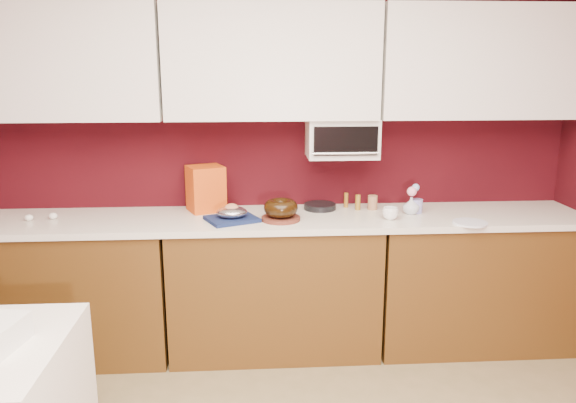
{
  "coord_description": "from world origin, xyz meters",
  "views": [
    {
      "loc": [
        -0.13,
        -1.49,
        1.82
      ],
      "look_at": [
        0.08,
        1.84,
        1.02
      ],
      "focal_mm": 35.0,
      "sensor_mm": 36.0,
      "label": 1
    }
  ],
  "objects_px": {
    "pandoro_box": "(206,189)",
    "blue_jar": "(417,206)",
    "toaster_oven": "(342,138)",
    "bundt_cake": "(281,208)",
    "coffee_mug": "(390,212)",
    "foil_ham_nest": "(232,212)",
    "flower_vase": "(411,204)"
  },
  "relations": [
    {
      "from": "toaster_oven",
      "to": "blue_jar",
      "type": "distance_m",
      "value": 0.66
    },
    {
      "from": "foil_ham_nest",
      "to": "coffee_mug",
      "type": "xyz_separation_m",
      "value": [
        0.98,
        -0.03,
        -0.01
      ]
    },
    {
      "from": "bundt_cake",
      "to": "flower_vase",
      "type": "xyz_separation_m",
      "value": [
        0.84,
        0.1,
        -0.02
      ]
    },
    {
      "from": "foil_ham_nest",
      "to": "blue_jar",
      "type": "bearing_deg",
      "value": 5.81
    },
    {
      "from": "coffee_mug",
      "to": "bundt_cake",
      "type": "bearing_deg",
      "value": 178.07
    },
    {
      "from": "pandoro_box",
      "to": "blue_jar",
      "type": "bearing_deg",
      "value": -28.31
    },
    {
      "from": "bundt_cake",
      "to": "coffee_mug",
      "type": "bearing_deg",
      "value": -1.93
    },
    {
      "from": "bundt_cake",
      "to": "pandoro_box",
      "type": "distance_m",
      "value": 0.55
    },
    {
      "from": "toaster_oven",
      "to": "bundt_cake",
      "type": "relative_size",
      "value": 2.13
    },
    {
      "from": "bundt_cake",
      "to": "pandoro_box",
      "type": "height_order",
      "value": "pandoro_box"
    },
    {
      "from": "toaster_oven",
      "to": "coffee_mug",
      "type": "height_order",
      "value": "toaster_oven"
    },
    {
      "from": "bundt_cake",
      "to": "flower_vase",
      "type": "bearing_deg",
      "value": 6.81
    },
    {
      "from": "toaster_oven",
      "to": "flower_vase",
      "type": "xyz_separation_m",
      "value": [
        0.43,
        -0.16,
        -0.41
      ]
    },
    {
      "from": "blue_jar",
      "to": "toaster_oven",
      "type": "bearing_deg",
      "value": 164.88
    },
    {
      "from": "blue_jar",
      "to": "pandoro_box",
      "type": "bearing_deg",
      "value": 173.95
    },
    {
      "from": "flower_vase",
      "to": "toaster_oven",
      "type": "bearing_deg",
      "value": 159.94
    },
    {
      "from": "coffee_mug",
      "to": "pandoro_box",
      "type": "bearing_deg",
      "value": 165.56
    },
    {
      "from": "foil_ham_nest",
      "to": "coffee_mug",
      "type": "bearing_deg",
      "value": -1.84
    },
    {
      "from": "bundt_cake",
      "to": "flower_vase",
      "type": "distance_m",
      "value": 0.85
    },
    {
      "from": "blue_jar",
      "to": "foil_ham_nest",
      "type": "bearing_deg",
      "value": -174.19
    },
    {
      "from": "foil_ham_nest",
      "to": "flower_vase",
      "type": "height_order",
      "value": "flower_vase"
    },
    {
      "from": "pandoro_box",
      "to": "blue_jar",
      "type": "height_order",
      "value": "pandoro_box"
    },
    {
      "from": "pandoro_box",
      "to": "blue_jar",
      "type": "distance_m",
      "value": 1.38
    },
    {
      "from": "foil_ham_nest",
      "to": "flower_vase",
      "type": "relative_size",
      "value": 1.52
    },
    {
      "from": "blue_jar",
      "to": "flower_vase",
      "type": "xyz_separation_m",
      "value": [
        -0.04,
        -0.03,
        0.02
      ]
    },
    {
      "from": "bundt_cake",
      "to": "flower_vase",
      "type": "relative_size",
      "value": 1.68
    },
    {
      "from": "pandoro_box",
      "to": "foil_ham_nest",
      "type": "bearing_deg",
      "value": -78.91
    },
    {
      "from": "toaster_oven",
      "to": "bundt_cake",
      "type": "bearing_deg",
      "value": -147.69
    },
    {
      "from": "pandoro_box",
      "to": "flower_vase",
      "type": "bearing_deg",
      "value": -29.75
    },
    {
      "from": "coffee_mug",
      "to": "flower_vase",
      "type": "relative_size",
      "value": 0.73
    },
    {
      "from": "pandoro_box",
      "to": "coffee_mug",
      "type": "bearing_deg",
      "value": -36.69
    },
    {
      "from": "blue_jar",
      "to": "coffee_mug",
      "type": "bearing_deg",
      "value": -144.08
    }
  ]
}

